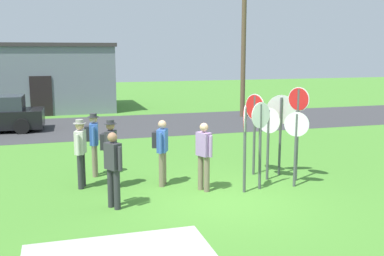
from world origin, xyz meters
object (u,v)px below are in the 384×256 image
(stop_sign_tallest, at_px, (298,119))
(stop_sign_rear_left, at_px, (245,135))
(person_on_left, at_px, (113,166))
(utility_pole, at_px, (244,42))
(stop_sign_rear_right, at_px, (296,137))
(stop_sign_leaning_left, at_px, (255,120))
(stop_sign_nearest, at_px, (268,131))
(person_in_dark_shirt, at_px, (162,148))
(person_with_sunhat, at_px, (110,149))
(stop_sign_leaning_right, at_px, (281,120))
(stop_sign_center_cluster, at_px, (260,131))
(person_holding_notes, at_px, (81,149))
(person_near_signs, at_px, (204,153))
(person_in_teal, at_px, (93,140))

(stop_sign_tallest, height_order, stop_sign_rear_left, stop_sign_tallest)
(stop_sign_rear_left, relative_size, person_on_left, 1.26)
(utility_pole, bearing_deg, stop_sign_rear_right, -106.59)
(stop_sign_leaning_left, distance_m, stop_sign_rear_left, 1.68)
(stop_sign_nearest, height_order, person_in_dark_shirt, stop_sign_nearest)
(stop_sign_tallest, height_order, person_in_dark_shirt, stop_sign_tallest)
(person_on_left, bearing_deg, stop_sign_rear_right, 4.33)
(stop_sign_nearest, relative_size, person_on_left, 1.15)
(utility_pole, xyz_separation_m, stop_sign_leaning_left, (-4.08, -10.54, -2.29))
(stop_sign_nearest, distance_m, person_with_sunhat, 4.13)
(stop_sign_leaning_left, height_order, person_with_sunhat, stop_sign_leaning_left)
(stop_sign_leaning_left, relative_size, stop_sign_tallest, 0.91)
(stop_sign_rear_right, bearing_deg, stop_sign_leaning_right, 83.51)
(stop_sign_center_cluster, relative_size, stop_sign_rear_right, 1.14)
(stop_sign_rear_left, bearing_deg, stop_sign_nearest, 39.41)
(utility_pole, relative_size, stop_sign_leaning_right, 3.27)
(stop_sign_rear_right, distance_m, person_on_left, 4.63)
(stop_sign_rear_right, distance_m, stop_sign_rear_left, 1.44)
(stop_sign_rear_right, bearing_deg, person_holding_notes, 164.78)
(stop_sign_nearest, bearing_deg, person_holding_notes, 172.14)
(stop_sign_nearest, distance_m, person_holding_notes, 4.86)
(stop_sign_nearest, xyz_separation_m, person_on_left, (-4.21, -1.10, -0.36))
(stop_sign_tallest, bearing_deg, stop_sign_rear_right, -122.55)
(stop_sign_tallest, relative_size, person_in_dark_shirt, 1.47)
(stop_sign_nearest, relative_size, person_near_signs, 1.15)
(stop_sign_rear_left, xyz_separation_m, person_in_dark_shirt, (-1.79, 1.13, -0.44))
(stop_sign_rear_right, height_order, stop_sign_rear_left, stop_sign_rear_left)
(stop_sign_nearest, bearing_deg, utility_pole, 70.51)
(utility_pole, xyz_separation_m, stop_sign_center_cluster, (-4.49, -11.80, -2.37))
(stop_sign_rear_left, height_order, person_in_teal, stop_sign_rear_left)
(stop_sign_nearest, distance_m, person_in_dark_shirt, 2.85)
(stop_sign_rear_left, bearing_deg, stop_sign_leaning_left, 57.96)
(utility_pole, xyz_separation_m, stop_sign_rear_right, (-3.53, -11.86, -2.55))
(stop_sign_leaning_right, height_order, person_on_left, stop_sign_leaning_right)
(person_with_sunhat, bearing_deg, person_in_teal, 103.79)
(person_near_signs, xyz_separation_m, person_on_left, (-2.27, -0.65, 0.00))
(stop_sign_leaning_left, bearing_deg, person_near_signs, -150.42)
(stop_sign_rear_right, xyz_separation_m, person_in_teal, (-4.81, 2.43, -0.26))
(stop_sign_tallest, distance_m, person_with_sunhat, 4.88)
(stop_sign_leaning_right, bearing_deg, person_in_teal, 164.67)
(utility_pole, relative_size, stop_sign_rear_right, 3.82)
(stop_sign_nearest, bearing_deg, person_in_dark_shirt, 174.28)
(stop_sign_leaning_left, height_order, person_in_dark_shirt, stop_sign_leaning_left)
(stop_sign_center_cluster, relative_size, person_on_left, 1.29)
(stop_sign_leaning_right, height_order, stop_sign_rear_left, stop_sign_leaning_right)
(stop_sign_rear_left, bearing_deg, person_with_sunhat, 157.64)
(stop_sign_center_cluster, distance_m, stop_sign_rear_left, 0.50)
(stop_sign_leaning_left, distance_m, person_in_teal, 4.44)
(stop_sign_center_cluster, relative_size, stop_sign_nearest, 1.12)
(stop_sign_rear_left, bearing_deg, utility_pole, 67.45)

